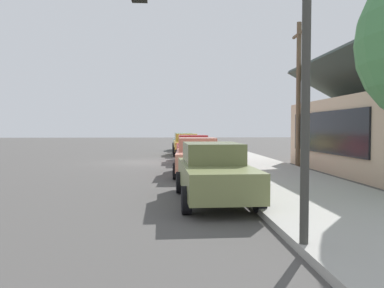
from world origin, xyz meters
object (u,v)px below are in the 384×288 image
at_px(car_mustard, 186,144).
at_px(fire_hydrant_red, 225,159).
at_px(car_seafoam, 184,141).
at_px(car_coral, 198,156).
at_px(traffic_light_main, 239,32).
at_px(car_cherry, 193,148).
at_px(car_olive, 214,171).
at_px(utility_pole_wooden, 298,91).

xyz_separation_m(car_mustard, fire_hydrant_red, (9.87, 1.48, -0.32)).
bearing_deg(car_seafoam, car_mustard, -2.33).
distance_m(car_mustard, car_coral, 12.14).
xyz_separation_m(car_seafoam, traffic_light_main, (28.33, -0.23, 2.68)).
bearing_deg(car_seafoam, car_cherry, -1.34).
bearing_deg(car_cherry, car_seafoam, -179.50).
height_order(car_cherry, fire_hydrant_red, car_cherry).
relative_size(car_mustard, traffic_light_main, 0.88).
height_order(car_seafoam, traffic_light_main, traffic_light_main).
height_order(car_mustard, fire_hydrant_red, car_mustard).
relative_size(car_mustard, car_olive, 0.97).
bearing_deg(fire_hydrant_red, car_coral, -33.88).
height_order(car_coral, fire_hydrant_red, car_coral).
bearing_deg(car_cherry, traffic_light_main, -1.18).
relative_size(car_cherry, car_olive, 1.01).
bearing_deg(traffic_light_main, fire_hydrant_red, 172.47).
distance_m(car_mustard, fire_hydrant_red, 9.98).
height_order(car_cherry, car_olive, same).
distance_m(car_coral, traffic_light_main, 10.63).
distance_m(car_mustard, car_olive, 17.99).
bearing_deg(utility_pole_wooden, traffic_light_main, -22.71).
bearing_deg(car_seafoam, car_olive, -2.09).
bearing_deg(utility_pole_wooden, car_olive, -31.30).
relative_size(car_mustard, utility_pole_wooden, 0.61).
xyz_separation_m(utility_pole_wooden, fire_hydrant_red, (0.96, -4.00, -3.43)).
xyz_separation_m(car_olive, utility_pole_wooden, (-9.09, 5.52, 3.11)).
bearing_deg(car_coral, fire_hydrant_red, 148.76).
bearing_deg(car_cherry, car_mustard, -178.51).
relative_size(traffic_light_main, fire_hydrant_red, 7.32).
bearing_deg(car_olive, utility_pole_wooden, 147.31).
xyz_separation_m(car_cherry, car_olive, (12.12, -0.20, -0.00)).
distance_m(car_cherry, traffic_light_main, 16.77).
distance_m(car_seafoam, car_olive, 23.89).
distance_m(car_seafoam, utility_pole_wooden, 16.07).
height_order(traffic_light_main, utility_pole_wooden, utility_pole_wooden).
bearing_deg(car_mustard, car_cherry, 1.03).
distance_m(car_olive, utility_pole_wooden, 11.08).
distance_m(utility_pole_wooden, fire_hydrant_red, 5.36).
relative_size(car_coral, fire_hydrant_red, 6.29).
bearing_deg(car_coral, car_cherry, -179.23).
bearing_deg(car_olive, traffic_light_main, -3.14).
distance_m(car_seafoam, car_mustard, 5.90).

